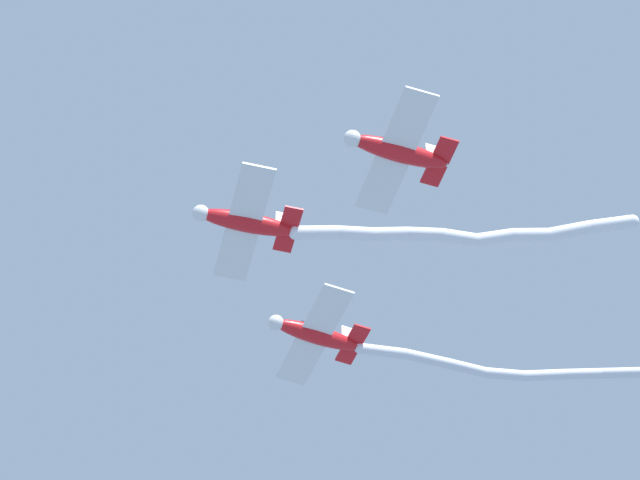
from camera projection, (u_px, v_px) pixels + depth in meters
airplane_lead at (245, 222)px, 72.59m from camera, size 7.93×6.18×2.02m
smoke_trail_lead at (467, 233)px, 75.09m from camera, size 7.52×19.44×4.71m
airplane_left_wing at (397, 151)px, 69.66m from camera, size 7.76×6.26×2.02m
airplane_right_wing at (315, 334)px, 78.15m from camera, size 7.58×6.41×2.02m
smoke_trail_right_wing at (502, 367)px, 80.60m from camera, size 7.73×17.18×1.96m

